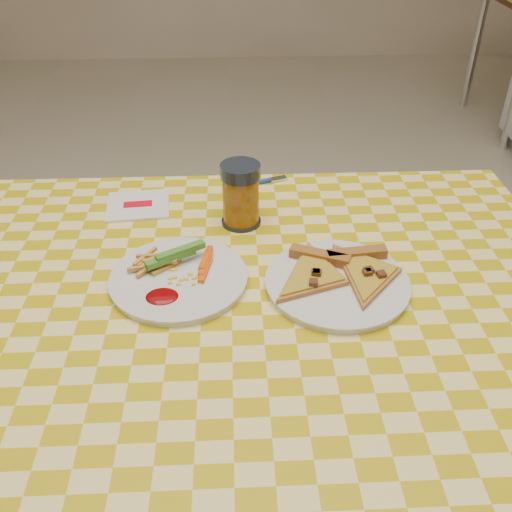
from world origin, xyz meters
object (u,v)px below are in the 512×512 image
object	(u,v)px
drink_glass	(241,195)
table	(232,321)
plate_left	(179,279)
plate_right	(337,284)

from	to	relation	value
drink_glass	table	bearing A→B (deg)	-95.79
table	plate_left	distance (m)	0.13
drink_glass	plate_left	bearing A→B (deg)	-120.66
table	drink_glass	world-z (taller)	drink_glass
plate_right	table	bearing A→B (deg)	-179.72
table	plate_right	distance (m)	0.20
plate_left	drink_glass	size ratio (longest dim) A/B	1.83
table	drink_glass	distance (m)	0.27
drink_glass	plate_right	bearing A→B (deg)	-53.39
plate_left	drink_glass	bearing A→B (deg)	59.34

